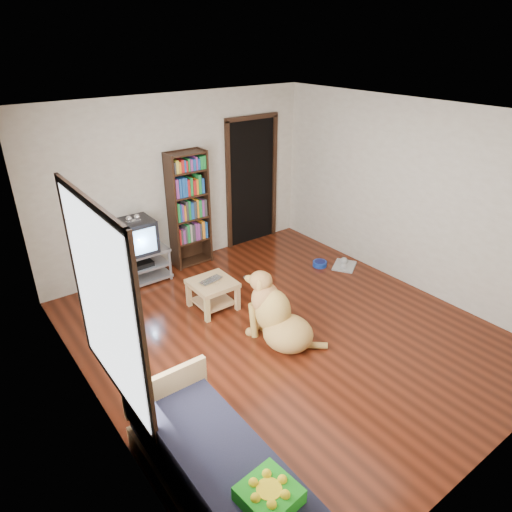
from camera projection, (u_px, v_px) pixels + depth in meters
ground at (283, 331)px, 5.67m from camera, size 5.00×5.00×0.00m
ceiling at (290, 116)px, 4.52m from camera, size 5.00×5.00×0.00m
wall_back at (179, 183)px, 6.89m from camera, size 4.50×0.00×4.50m
wall_front at (510, 346)px, 3.30m from camera, size 4.50×0.00×4.50m
wall_left at (85, 299)px, 3.88m from camera, size 0.00×5.00×5.00m
wall_right at (410, 197)px, 6.30m from camera, size 0.00×5.00×5.00m
green_cushion at (269, 495)px, 3.14m from camera, size 0.40×0.40×0.12m
laptop at (213, 282)px, 5.96m from camera, size 0.35×0.26×0.03m
dog_bowl at (320, 264)px, 7.23m from camera, size 0.22×0.22×0.08m
grey_rag at (344, 266)px, 7.23m from camera, size 0.51×0.48×0.03m
window at (104, 304)px, 3.44m from camera, size 0.03×1.46×1.70m
doorway at (252, 179)px, 7.68m from camera, size 1.03×0.05×2.19m
tv_stand at (138, 266)px, 6.68m from camera, size 0.90×0.45×0.50m
crt_tv at (133, 236)px, 6.48m from camera, size 0.55×0.52×0.58m
bookshelf at (188, 204)px, 6.93m from camera, size 0.60×0.30×1.80m
sofa at (214, 473)px, 3.55m from camera, size 0.80×1.80×0.80m
coffee_table at (213, 289)px, 6.04m from camera, size 0.55×0.55×0.40m
dog at (277, 318)px, 5.36m from camera, size 0.71×1.00×0.90m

